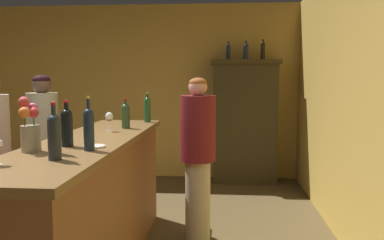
{
  "coord_description": "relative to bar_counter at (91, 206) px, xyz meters",
  "views": [
    {
      "loc": [
        1.59,
        -2.72,
        1.54
      ],
      "look_at": [
        1.31,
        0.56,
        1.2
      ],
      "focal_mm": 38.13,
      "sensor_mm": 36.0,
      "label": 1
    }
  ],
  "objects": [
    {
      "name": "wall_back",
      "position": [
        -0.54,
        3.24,
        0.78
      ],
      "size": [
        5.43,
        0.12,
        2.63
      ],
      "primitive_type": "cube",
      "color": "gold",
      "rests_on": "ground"
    },
    {
      "name": "bar_counter",
      "position": [
        0.0,
        0.0,
        0.0
      ],
      "size": [
        0.64,
        2.76,
        1.07
      ],
      "color": "brown",
      "rests_on": "ground"
    },
    {
      "name": "display_cabinet",
      "position": [
        1.32,
        2.95,
        0.39
      ],
      "size": [
        1.0,
        0.42,
        1.79
      ],
      "color": "#393019",
      "rests_on": "ground"
    },
    {
      "name": "wine_bottle_pinot",
      "position": [
        -0.04,
        -0.34,
        0.68
      ],
      "size": [
        0.08,
        0.08,
        0.31
      ],
      "color": "black",
      "rests_on": "bar_counter"
    },
    {
      "name": "wine_bottle_syrah",
      "position": [
        0.07,
        -0.79,
        0.68
      ],
      "size": [
        0.08,
        0.08,
        0.33
      ],
      "color": "#242A31",
      "rests_on": "bar_counter"
    },
    {
      "name": "wine_bottle_rose",
      "position": [
        -0.01,
        -0.6,
        0.67
      ],
      "size": [
        0.06,
        0.06,
        0.33
      ],
      "color": "black",
      "rests_on": "bar_counter"
    },
    {
      "name": "wine_bottle_malbec",
      "position": [
        0.22,
        1.21,
        0.68
      ],
      "size": [
        0.07,
        0.07,
        0.32
      ],
      "color": "#214F2A",
      "rests_on": "bar_counter"
    },
    {
      "name": "wine_bottle_chardonnay",
      "position": [
        0.17,
        -0.48,
        0.68
      ],
      "size": [
        0.07,
        0.07,
        0.35
      ],
      "color": "#1B293A",
      "rests_on": "bar_counter"
    },
    {
      "name": "wine_bottle_riesling",
      "position": [
        0.12,
        0.67,
        0.66
      ],
      "size": [
        0.08,
        0.08,
        0.28
      ],
      "color": "#2D4627",
      "rests_on": "bar_counter"
    },
    {
      "name": "wine_glass_mid",
      "position": [
        0.03,
        0.45,
        0.65
      ],
      "size": [
        0.07,
        0.07,
        0.17
      ],
      "color": "white",
      "rests_on": "bar_counter"
    },
    {
      "name": "flower_arrangement",
      "position": [
        -0.19,
        -0.55,
        0.67
      ],
      "size": [
        0.14,
        0.16,
        0.35
      ],
      "color": "tan",
      "rests_on": "bar_counter"
    },
    {
      "name": "cheese_plate",
      "position": [
        0.16,
        -0.36,
        0.54
      ],
      "size": [
        0.16,
        0.16,
        0.01
      ],
      "primitive_type": "cylinder",
      "color": "white",
      "rests_on": "bar_counter"
    },
    {
      "name": "display_bottle_left",
      "position": [
        1.07,
        2.95,
        1.38
      ],
      "size": [
        0.06,
        0.06,
        0.28
      ],
      "color": "#1D223D",
      "rests_on": "display_cabinet"
    },
    {
      "name": "display_bottle_midleft",
      "position": [
        1.32,
        2.95,
        1.38
      ],
      "size": [
        0.08,
        0.08,
        0.3
      ],
      "color": "#21293A",
      "rests_on": "display_cabinet"
    },
    {
      "name": "display_bottle_center",
      "position": [
        1.56,
        2.95,
        1.39
      ],
      "size": [
        0.06,
        0.06,
        0.31
      ],
      "color": "black",
      "rests_on": "display_cabinet"
    },
    {
      "name": "patron_in_grey",
      "position": [
        -0.94,
        1.24,
        0.33
      ],
      "size": [
        0.33,
        0.33,
        1.57
      ],
      "rotation": [
        0.0,
        0.0,
        -1.02
      ],
      "color": "#323036",
      "rests_on": "ground"
    },
    {
      "name": "bartender",
      "position": [
        0.79,
        0.71,
        0.3
      ],
      "size": [
        0.33,
        0.33,
        1.54
      ],
      "rotation": [
        0.0,
        0.0,
        3.28
      ],
      "color": "#B7AA90",
      "rests_on": "ground"
    }
  ]
}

